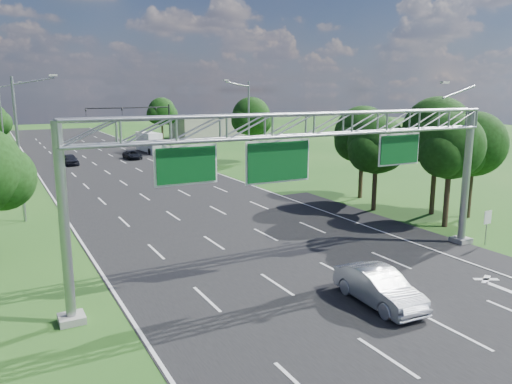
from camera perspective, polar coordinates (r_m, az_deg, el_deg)
ground at (r=41.02m, az=-8.67°, el=-1.37°), size 220.00×220.00×0.00m
road at (r=41.02m, az=-8.67°, el=-1.37°), size 18.00×180.00×0.02m
road_flare at (r=33.24m, az=18.26°, el=-4.90°), size 3.00×30.00×0.02m
sign_gantry at (r=24.06m, az=6.31°, el=6.25°), size 23.50×1.00×9.56m
regulatory_sign at (r=32.64m, az=24.93°, el=-2.96°), size 0.60×0.08×2.10m
traffic_signal at (r=75.74m, az=-12.44°, el=8.34°), size 12.21×0.24×7.00m
streetlight_l_near at (r=37.95m, az=-25.27°, el=5.16°), size 2.97×0.22×10.16m
streetlight_l_far at (r=72.85m, az=-26.92°, el=7.57°), size 2.97×0.22×10.16m
streetlight_r_mid at (r=53.80m, az=-1.02°, el=7.83°), size 2.97×0.22×10.16m
tree_cluster_right at (r=39.06m, az=17.93°, el=5.46°), size 9.91×14.60×8.68m
tree_verge_rd at (r=63.11m, az=-0.50°, el=8.43°), size 5.76×4.80×8.28m
tree_verge_re at (r=90.11m, az=-10.68°, el=8.90°), size 5.76×4.80×7.84m
building_right at (r=97.42m, az=-5.72°, el=7.34°), size 12.00×9.00×4.00m
silver_sedan at (r=22.48m, az=13.89°, el=-10.51°), size 1.90×4.78×1.55m
car_queue_b at (r=69.08m, az=-13.93°, el=4.13°), size 1.97×4.03×1.10m
car_queue_c at (r=65.74m, az=-20.48°, el=3.48°), size 1.78×4.03×1.35m
car_queue_d at (r=55.41m, az=-8.56°, el=2.82°), size 1.68×4.75×1.56m
box_truck at (r=76.25m, az=-11.96°, el=5.51°), size 2.62×7.70×2.86m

